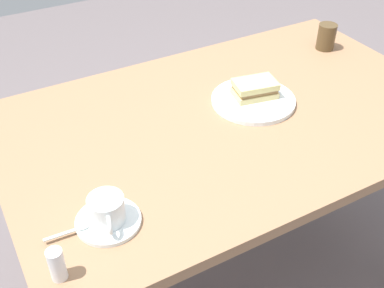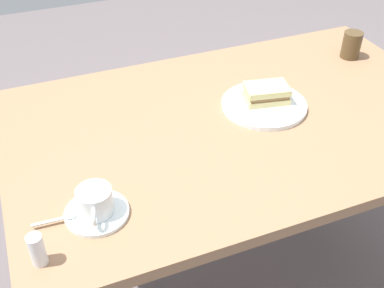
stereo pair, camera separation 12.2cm
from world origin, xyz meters
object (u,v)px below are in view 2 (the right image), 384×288
at_px(dining_table, 238,147).
at_px(salt_shaker, 37,250).
at_px(coffee_saucer, 97,213).
at_px(sandwich_plate, 264,105).
at_px(spoon, 62,218).
at_px(sandwich_front, 266,93).
at_px(coffee_cup, 95,201).
at_px(drinking_glass, 352,45).

xyz_separation_m(dining_table, salt_shaker, (0.60, 0.31, 0.14)).
distance_m(coffee_saucer, salt_shaker, 0.17).
height_order(sandwich_plate, salt_shaker, salt_shaker).
distance_m(sandwich_plate, spoon, 0.67).
distance_m(sandwich_front, coffee_saucer, 0.62).
xyz_separation_m(dining_table, spoon, (0.54, 0.22, 0.12)).
bearing_deg(coffee_cup, drinking_glass, -156.99).
relative_size(salt_shaker, drinking_glass, 0.84).
bearing_deg(salt_shaker, sandwich_front, -153.72).
height_order(coffee_saucer, drinking_glass, drinking_glass).
bearing_deg(coffee_saucer, coffee_cup, 76.14).
distance_m(sandwich_plate, coffee_saucer, 0.61).
bearing_deg(spoon, sandwich_front, -158.40).
bearing_deg(coffee_saucer, salt_shaker, 33.18).
bearing_deg(sandwich_front, coffee_saucer, 24.48).
relative_size(coffee_saucer, salt_shaker, 1.91).
xyz_separation_m(sandwich_plate, sandwich_front, (-0.01, -0.01, 0.03)).
bearing_deg(sandwich_front, sandwich_plate, 47.04).
bearing_deg(sandwich_plate, sandwich_front, -132.96).
bearing_deg(salt_shaker, coffee_cup, -147.26).
bearing_deg(sandwich_plate, dining_table, 15.94).
relative_size(coffee_cup, drinking_glass, 1.18).
bearing_deg(salt_shaker, spoon, -123.27).
xyz_separation_m(coffee_cup, spoon, (0.07, -0.01, -0.03)).
xyz_separation_m(spoon, salt_shaker, (0.06, 0.09, 0.03)).
height_order(dining_table, salt_shaker, salt_shaker).
bearing_deg(drinking_glass, sandwich_plate, 21.63).
relative_size(sandwich_plate, coffee_saucer, 1.73).
height_order(coffee_saucer, coffee_cup, coffee_cup).
height_order(sandwich_front, drinking_glass, drinking_glass).
bearing_deg(drinking_glass, coffee_saucer, 22.94).
distance_m(coffee_cup, spoon, 0.08).
height_order(dining_table, sandwich_plate, sandwich_plate).
height_order(salt_shaker, drinking_glass, drinking_glass).
xyz_separation_m(dining_table, drinking_glass, (-0.52, -0.19, 0.15)).
relative_size(dining_table, coffee_cup, 12.40).
bearing_deg(sandwich_plate, salt_shaker, 25.87).
height_order(coffee_saucer, spoon, spoon).
distance_m(coffee_saucer, coffee_cup, 0.04).
bearing_deg(dining_table, sandwich_plate, -164.06).
height_order(sandwich_plate, drinking_glass, drinking_glass).
bearing_deg(sandwich_plate, coffee_cup, 24.06).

